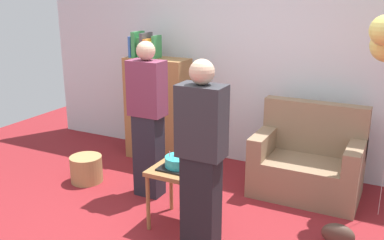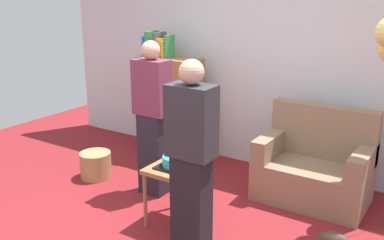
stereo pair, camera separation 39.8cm
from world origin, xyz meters
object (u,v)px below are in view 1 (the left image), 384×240
object	(u,v)px
birthday_cake	(179,163)
person_blowing_candles	(148,120)
side_table	(179,176)
handbag	(338,235)
bookshelf	(158,107)
person_holding_cake	(201,162)
couch	(308,163)
wicker_basket	(86,169)

from	to	relation	value
birthday_cake	person_blowing_candles	xyz separation A→B (m)	(-0.59, 0.40, 0.21)
side_table	person_blowing_candles	world-z (taller)	person_blowing_candles
birthday_cake	handbag	size ratio (longest dim) A/B	1.14
bookshelf	person_holding_cake	bearing A→B (deg)	-49.93
birthday_cake	person_holding_cake	bearing A→B (deg)	-42.91
couch	birthday_cake	world-z (taller)	couch
birthday_cake	wicker_basket	xyz separation A→B (m)	(-1.40, 0.35, -0.47)
person_blowing_candles	handbag	xyz separation A→B (m)	(1.96, -0.10, -0.73)
couch	person_blowing_candles	world-z (taller)	person_blowing_candles
bookshelf	handbag	distance (m)	2.71
side_table	person_holding_cake	bearing A→B (deg)	-42.91
wicker_basket	handbag	distance (m)	2.77
couch	side_table	distance (m)	1.50
side_table	person_blowing_candles	xyz separation A→B (m)	(-0.59, 0.40, 0.35)
bookshelf	birthday_cake	size ratio (longest dim) A/B	5.03
bookshelf	handbag	xyz separation A→B (m)	(2.43, -1.06, -0.58)
birthday_cake	wicker_basket	distance (m)	1.52
birthday_cake	handbag	distance (m)	1.50
side_table	wicker_basket	world-z (taller)	side_table
bookshelf	person_blowing_candles	distance (m)	1.08
person_blowing_candles	person_holding_cake	bearing A→B (deg)	-18.02
couch	handbag	distance (m)	1.04
person_holding_cake	handbag	distance (m)	1.39
couch	birthday_cake	size ratio (longest dim) A/B	3.44
wicker_basket	person_blowing_candles	bearing A→B (deg)	3.97
person_holding_cake	handbag	xyz separation A→B (m)	(0.98, 0.67, -0.73)
couch	bookshelf	distance (m)	1.99
couch	person_blowing_candles	size ratio (longest dim) A/B	0.67
bookshelf	person_holding_cake	xyz separation A→B (m)	(1.45, -1.73, 0.15)
birthday_cake	wicker_basket	world-z (taller)	birthday_cake
bookshelf	person_holding_cake	world-z (taller)	person_holding_cake
person_holding_cake	side_table	bearing A→B (deg)	-15.42
handbag	wicker_basket	bearing A→B (deg)	179.10
bookshelf	birthday_cake	xyz separation A→B (m)	(1.06, -1.36, -0.07)
person_blowing_candles	person_holding_cake	xyz separation A→B (m)	(0.98, -0.77, 0.00)
handbag	couch	bearing A→B (deg)	118.10
side_table	person_blowing_candles	distance (m)	0.79
side_table	birthday_cake	world-z (taller)	birthday_cake
birthday_cake	person_holding_cake	distance (m)	0.58
couch	wicker_basket	world-z (taller)	couch
birthday_cake	person_holding_cake	size ratio (longest dim) A/B	0.20
handbag	side_table	bearing A→B (deg)	-167.51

